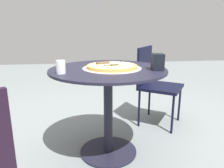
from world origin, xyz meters
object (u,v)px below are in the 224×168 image
(drinking_cup, at_px, (61,67))
(patio_chair_corner, at_px, (154,80))
(pizza_server, at_px, (108,63))
(napkin_dispenser, at_px, (158,62))
(patio_table, at_px, (108,93))
(pizza_on_tray, at_px, (112,67))

(drinking_cup, relative_size, patio_chair_corner, 0.11)
(pizza_server, distance_m, napkin_dispenser, 0.38)
(patio_table, distance_m, patio_chair_corner, 0.81)
(pizza_server, distance_m, patio_chair_corner, 0.88)
(pizza_on_tray, xyz_separation_m, napkin_dispenser, (-0.34, 0.11, 0.05))
(patio_table, bearing_deg, pizza_on_tray, -171.37)
(pizza_on_tray, distance_m, patio_chair_corner, 0.82)
(pizza_server, bearing_deg, patio_table, -88.76)
(napkin_dispenser, bearing_deg, patio_chair_corner, 168.67)
(patio_table, xyz_separation_m, drinking_cup, (0.35, 0.15, 0.25))
(pizza_server, bearing_deg, patio_chair_corner, -134.31)
(drinking_cup, bearing_deg, pizza_server, -161.37)
(patio_table, xyz_separation_m, pizza_on_tray, (-0.03, -0.01, 0.22))
(drinking_cup, bearing_deg, napkin_dispenser, -176.41)
(napkin_dispenser, bearing_deg, drinking_cup, -80.33)
(drinking_cup, bearing_deg, patio_chair_corner, -142.60)
(pizza_server, xyz_separation_m, drinking_cup, (0.35, 0.12, -0.00))
(patio_table, distance_m, drinking_cup, 0.46)
(patio_table, relative_size, napkin_dispenser, 7.46)
(pizza_on_tray, relative_size, patio_chair_corner, 0.55)
(pizza_server, relative_size, patio_chair_corner, 0.24)
(napkin_dispenser, bearing_deg, pizza_server, -95.12)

